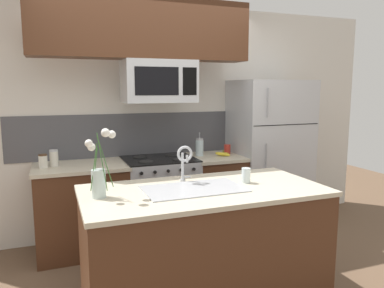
{
  "coord_description": "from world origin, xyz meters",
  "views": [
    {
      "loc": [
        -1.08,
        -2.93,
        1.68
      ],
      "look_at": [
        0.14,
        0.27,
        1.16
      ],
      "focal_mm": 35.0,
      "sensor_mm": 36.0,
      "label": 1
    }
  ],
  "objects_px": {
    "stove_range": "(160,200)",
    "drinking_glass": "(246,175)",
    "refrigerator": "(268,154)",
    "banana_bunch": "(223,154)",
    "coffee_tin": "(227,149)",
    "french_press": "(200,147)",
    "sink_faucet": "(184,159)",
    "flower_vase": "(99,175)",
    "microwave": "(159,81)",
    "storage_jar_tall": "(43,161)",
    "storage_jar_medium": "(54,158)"
  },
  "relations": [
    {
      "from": "stove_range",
      "to": "french_press",
      "type": "relative_size",
      "value": 3.48
    },
    {
      "from": "storage_jar_medium",
      "to": "banana_bunch",
      "type": "height_order",
      "value": "storage_jar_medium"
    },
    {
      "from": "microwave",
      "to": "storage_jar_medium",
      "type": "bearing_deg",
      "value": 177.34
    },
    {
      "from": "banana_bunch",
      "to": "sink_faucet",
      "type": "bearing_deg",
      "value": -130.07
    },
    {
      "from": "refrigerator",
      "to": "coffee_tin",
      "type": "distance_m",
      "value": 0.54
    },
    {
      "from": "french_press",
      "to": "sink_faucet",
      "type": "xyz_separation_m",
      "value": [
        -0.57,
        -1.09,
        0.1
      ]
    },
    {
      "from": "drinking_glass",
      "to": "storage_jar_tall",
      "type": "bearing_deg",
      "value": 142.44
    },
    {
      "from": "refrigerator",
      "to": "storage_jar_medium",
      "type": "relative_size",
      "value": 10.66
    },
    {
      "from": "banana_bunch",
      "to": "coffee_tin",
      "type": "xyz_separation_m",
      "value": [
        0.1,
        0.11,
        0.03
      ]
    },
    {
      "from": "storage_jar_tall",
      "to": "french_press",
      "type": "distance_m",
      "value": 1.66
    },
    {
      "from": "storage_jar_medium",
      "to": "french_press",
      "type": "relative_size",
      "value": 0.62
    },
    {
      "from": "banana_bunch",
      "to": "sink_faucet",
      "type": "distance_m",
      "value": 1.28
    },
    {
      "from": "stove_range",
      "to": "refrigerator",
      "type": "bearing_deg",
      "value": 0.83
    },
    {
      "from": "stove_range",
      "to": "drinking_glass",
      "type": "relative_size",
      "value": 7.59
    },
    {
      "from": "storage_jar_medium",
      "to": "flower_vase",
      "type": "xyz_separation_m",
      "value": [
        0.28,
        -1.25,
        0.08
      ]
    },
    {
      "from": "storage_jar_tall",
      "to": "sink_faucet",
      "type": "distance_m",
      "value": 1.48
    },
    {
      "from": "coffee_tin",
      "to": "sink_faucet",
      "type": "relative_size",
      "value": 0.36
    },
    {
      "from": "microwave",
      "to": "storage_jar_medium",
      "type": "xyz_separation_m",
      "value": [
        -1.06,
        0.05,
        -0.75
      ]
    },
    {
      "from": "coffee_tin",
      "to": "drinking_glass",
      "type": "relative_size",
      "value": 0.9
    },
    {
      "from": "coffee_tin",
      "to": "storage_jar_tall",
      "type": "bearing_deg",
      "value": -177.82
    },
    {
      "from": "stove_range",
      "to": "french_press",
      "type": "height_order",
      "value": "french_press"
    },
    {
      "from": "flower_vase",
      "to": "sink_faucet",
      "type": "bearing_deg",
      "value": 14.89
    },
    {
      "from": "banana_bunch",
      "to": "sink_faucet",
      "type": "height_order",
      "value": "sink_faucet"
    },
    {
      "from": "coffee_tin",
      "to": "sink_faucet",
      "type": "height_order",
      "value": "sink_faucet"
    },
    {
      "from": "coffee_tin",
      "to": "storage_jar_medium",
      "type": "bearing_deg",
      "value": -179.35
    },
    {
      "from": "flower_vase",
      "to": "stove_range",
      "type": "bearing_deg",
      "value": 57.34
    },
    {
      "from": "coffee_tin",
      "to": "flower_vase",
      "type": "height_order",
      "value": "flower_vase"
    },
    {
      "from": "sink_faucet",
      "to": "drinking_glass",
      "type": "distance_m",
      "value": 0.52
    },
    {
      "from": "refrigerator",
      "to": "drinking_glass",
      "type": "distance_m",
      "value": 1.59
    },
    {
      "from": "coffee_tin",
      "to": "stove_range",
      "type": "bearing_deg",
      "value": -176.58
    },
    {
      "from": "refrigerator",
      "to": "banana_bunch",
      "type": "relative_size",
      "value": 9.36
    },
    {
      "from": "banana_bunch",
      "to": "drinking_glass",
      "type": "xyz_separation_m",
      "value": [
        -0.35,
        -1.16,
        0.04
      ]
    },
    {
      "from": "french_press",
      "to": "drinking_glass",
      "type": "relative_size",
      "value": 2.18
    },
    {
      "from": "microwave",
      "to": "storage_jar_tall",
      "type": "bearing_deg",
      "value": -179.74
    },
    {
      "from": "refrigerator",
      "to": "coffee_tin",
      "type": "relative_size",
      "value": 16.02
    },
    {
      "from": "stove_range",
      "to": "sink_faucet",
      "type": "bearing_deg",
      "value": -94.52
    },
    {
      "from": "sink_faucet",
      "to": "flower_vase",
      "type": "height_order",
      "value": "flower_vase"
    },
    {
      "from": "coffee_tin",
      "to": "flower_vase",
      "type": "relative_size",
      "value": 0.22
    },
    {
      "from": "drinking_glass",
      "to": "refrigerator",
      "type": "bearing_deg",
      "value": 51.35
    },
    {
      "from": "banana_bunch",
      "to": "coffee_tin",
      "type": "bearing_deg",
      "value": 47.49
    },
    {
      "from": "drinking_glass",
      "to": "sink_faucet",
      "type": "bearing_deg",
      "value": 158.33
    },
    {
      "from": "storage_jar_medium",
      "to": "french_press",
      "type": "distance_m",
      "value": 1.56
    },
    {
      "from": "banana_bunch",
      "to": "storage_jar_medium",
      "type": "bearing_deg",
      "value": 177.13
    },
    {
      "from": "storage_jar_tall",
      "to": "french_press",
      "type": "xyz_separation_m",
      "value": [
        1.66,
        0.09,
        0.03
      ]
    },
    {
      "from": "microwave",
      "to": "storage_jar_tall",
      "type": "height_order",
      "value": "microwave"
    },
    {
      "from": "microwave",
      "to": "french_press",
      "type": "xyz_separation_m",
      "value": [
        0.49,
        0.08,
        -0.73
      ]
    },
    {
      "from": "stove_range",
      "to": "sink_faucet",
      "type": "height_order",
      "value": "sink_faucet"
    },
    {
      "from": "refrigerator",
      "to": "coffee_tin",
      "type": "bearing_deg",
      "value": 176.79
    },
    {
      "from": "french_press",
      "to": "drinking_glass",
      "type": "height_order",
      "value": "french_press"
    },
    {
      "from": "stove_range",
      "to": "flower_vase",
      "type": "xyz_separation_m",
      "value": [
        -0.78,
        -1.22,
        0.61
      ]
    }
  ]
}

